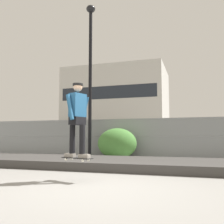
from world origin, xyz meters
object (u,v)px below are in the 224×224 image
(parked_car_near, at_px, (86,139))
(skateboard, at_px, (77,158))
(street_lamp, at_px, (90,62))
(parked_car_mid, at_px, (191,140))
(shrub_left, at_px, (117,143))
(skater, at_px, (78,115))

(parked_car_near, bearing_deg, skateboard, -67.96)
(skateboard, bearing_deg, street_lamp, 109.93)
(parked_car_mid, xyz_separation_m, shrub_left, (-3.15, -2.96, -0.15))
(skater, bearing_deg, skateboard, -90.00)
(skater, height_order, shrub_left, skater)
(shrub_left, bearing_deg, parked_car_near, 132.90)
(shrub_left, bearing_deg, street_lamp, 179.03)
(street_lamp, bearing_deg, skateboard, -70.07)
(skateboard, xyz_separation_m, shrub_left, (-0.78, 5.87, 0.18))
(skater, relative_size, street_lamp, 0.23)
(skateboard, xyz_separation_m, parked_car_mid, (2.37, 8.83, 0.32))
(street_lamp, relative_size, shrub_left, 4.17)
(parked_car_near, distance_m, shrub_left, 4.14)
(skater, xyz_separation_m, parked_car_mid, (2.37, 8.83, -0.66))
(skater, xyz_separation_m, parked_car_near, (-3.60, 8.90, -0.66))
(skater, relative_size, shrub_left, 0.96)
(parked_car_mid, distance_m, shrub_left, 4.33)
(street_lamp, bearing_deg, skater, -70.07)
(skateboard, distance_m, parked_car_near, 9.60)
(shrub_left, bearing_deg, skateboard, -82.38)
(skateboard, relative_size, parked_car_mid, 0.18)
(parked_car_near, bearing_deg, street_lamp, -64.02)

